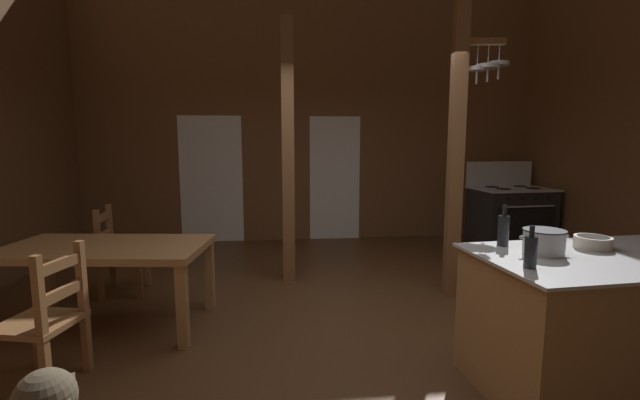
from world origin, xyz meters
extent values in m
cube|color=#4C301C|center=(0.00, 0.00, -0.05)|extent=(8.18, 7.96, 0.10)
cube|color=brown|center=(0.00, 3.65, 2.33)|extent=(8.18, 0.14, 4.66)
cube|color=white|center=(-1.66, 3.57, 1.02)|extent=(1.00, 0.01, 2.05)
cube|color=white|center=(0.37, 3.57, 1.02)|extent=(0.84, 0.01, 2.05)
cube|color=#9E7044|center=(1.73, -0.98, 0.44)|extent=(2.16, 1.04, 0.89)
cube|color=black|center=(1.70, -0.55, 0.05)|extent=(1.99, 0.17, 0.10)
cube|color=black|center=(3.00, 2.70, 0.45)|extent=(1.15, 0.84, 0.90)
cube|color=black|center=(3.03, 2.31, 0.42)|extent=(0.93, 0.08, 0.52)
cylinder|color=#B7BABF|center=(3.03, 2.29, 0.70)|extent=(0.82, 0.08, 0.02)
cube|color=#B7BABF|center=(3.00, 2.70, 0.92)|extent=(1.19, 0.88, 0.03)
cube|color=#B7BABF|center=(2.98, 3.05, 1.12)|extent=(1.14, 0.12, 0.40)
cylinder|color=black|center=(3.26, 2.56, 0.94)|extent=(0.21, 0.21, 0.01)
cylinder|color=black|center=(2.77, 2.53, 0.94)|extent=(0.21, 0.21, 0.01)
cylinder|color=black|center=(3.24, 2.86, 0.94)|extent=(0.21, 0.21, 0.01)
cylinder|color=black|center=(2.75, 2.83, 0.94)|extent=(0.21, 0.21, 0.01)
cylinder|color=black|center=(3.36, 2.32, 0.82)|extent=(0.05, 0.03, 0.04)
cylinder|color=black|center=(3.14, 2.30, 0.82)|extent=(0.05, 0.03, 0.04)
cylinder|color=black|center=(2.92, 2.29, 0.82)|extent=(0.05, 0.03, 0.04)
cylinder|color=black|center=(2.70, 2.27, 0.82)|extent=(0.05, 0.03, 0.04)
cube|color=brown|center=(1.21, 0.76, 1.50)|extent=(0.16, 0.16, 3.01)
cube|color=brown|center=(1.40, 0.74, 2.61)|extent=(0.52, 0.14, 0.06)
cylinder|color=#B7BABF|center=(1.38, 0.74, 2.49)|extent=(0.01, 0.01, 0.24)
cylinder|color=#B7BABF|center=(1.38, 0.74, 2.35)|extent=(0.18, 0.18, 0.04)
cylinder|color=#B7BABF|center=(1.38, 0.74, 2.27)|extent=(0.02, 0.02, 0.14)
cylinder|color=#B7BABF|center=(1.49, 0.73, 2.50)|extent=(0.01, 0.01, 0.22)
cylinder|color=#B7BABF|center=(1.49, 0.73, 2.37)|extent=(0.25, 0.25, 0.04)
cylinder|color=#B7BABF|center=(1.49, 0.73, 2.29)|extent=(0.02, 0.02, 0.14)
cylinder|color=#B7BABF|center=(1.60, 0.72, 2.51)|extent=(0.01, 0.01, 0.19)
cylinder|color=#B7BABF|center=(1.60, 0.72, 2.40)|extent=(0.22, 0.22, 0.04)
cylinder|color=#B7BABF|center=(1.60, 0.72, 2.32)|extent=(0.02, 0.02, 0.14)
cube|color=brown|center=(-0.48, 1.49, 1.50)|extent=(0.14, 0.14, 3.01)
cube|color=#9E7044|center=(-2.11, 0.36, 0.71)|extent=(1.80, 1.10, 0.06)
cube|color=#9E7044|center=(-2.84, 0.84, 0.34)|extent=(0.09, 0.09, 0.68)
cube|color=#9E7044|center=(-1.28, 0.65, 0.34)|extent=(0.09, 0.09, 0.68)
cube|color=#9E7044|center=(-1.37, -0.13, 0.34)|extent=(0.09, 0.09, 0.68)
cube|color=brown|center=(-2.25, 1.21, 0.43)|extent=(0.46, 0.46, 0.04)
cube|color=brown|center=(-2.07, 1.41, 0.21)|extent=(0.05, 0.05, 0.41)
cube|color=brown|center=(-2.05, 1.03, 0.21)|extent=(0.05, 0.05, 0.41)
cube|color=brown|center=(-2.45, 1.39, 0.47)|extent=(0.05, 0.05, 0.95)
cube|color=brown|center=(-2.43, 1.01, 0.47)|extent=(0.05, 0.05, 0.95)
cube|color=brown|center=(-2.44, 1.20, 0.84)|extent=(0.06, 0.38, 0.07)
cube|color=brown|center=(-2.44, 1.20, 0.65)|extent=(0.06, 0.38, 0.07)
cube|color=brown|center=(-2.21, -0.54, 0.43)|extent=(0.53, 0.53, 0.04)
cube|color=brown|center=(-2.35, -0.31, 0.21)|extent=(0.06, 0.06, 0.41)
cube|color=brown|center=(-2.07, -0.77, 0.47)|extent=(0.06, 0.06, 0.95)
cube|color=brown|center=(-1.98, -0.40, 0.47)|extent=(0.06, 0.06, 0.95)
cube|color=brown|center=(-2.02, -0.58, 0.84)|extent=(0.12, 0.38, 0.07)
cube|color=brown|center=(-2.02, -0.58, 0.65)|extent=(0.12, 0.38, 0.07)
sphere|color=#4C4233|center=(-1.69, -1.48, 0.46)|extent=(0.35, 0.35, 0.27)
cylinder|color=#B7BABF|center=(1.08, -0.91, 0.98)|extent=(0.25, 0.25, 0.15)
cylinder|color=black|center=(1.08, -0.91, 1.06)|extent=(0.26, 0.26, 0.01)
cylinder|color=#B7BABF|center=(0.94, -0.91, 1.02)|extent=(0.05, 0.02, 0.02)
cylinder|color=#B7BABF|center=(1.22, -0.91, 1.02)|extent=(0.05, 0.02, 0.02)
cylinder|color=#B2A893|center=(1.50, -0.81, 0.95)|extent=(0.23, 0.23, 0.08)
cylinder|color=black|center=(1.50, -0.81, 0.99)|extent=(0.19, 0.19, 0.00)
cylinder|color=#1E2328|center=(0.81, -1.19, 1.00)|extent=(0.07, 0.07, 0.18)
cylinder|color=#1E2328|center=(0.81, -1.19, 1.12)|extent=(0.03, 0.03, 0.06)
cylinder|color=#1E2328|center=(0.94, -0.68, 1.01)|extent=(0.08, 0.08, 0.21)
cylinder|color=#1E2328|center=(0.94, -0.68, 1.16)|extent=(0.03, 0.03, 0.07)
camera|label=1|loc=(-0.63, -3.38, 1.62)|focal=23.58mm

